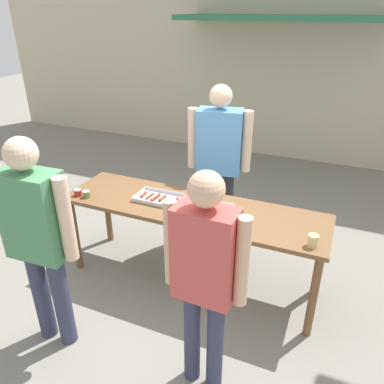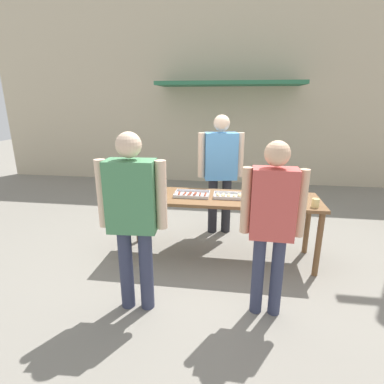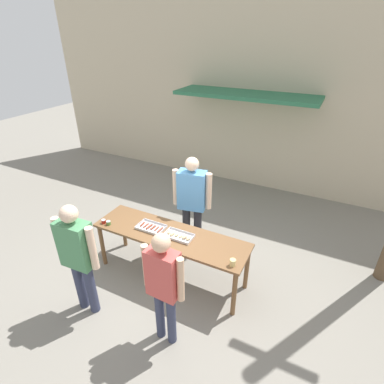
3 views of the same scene
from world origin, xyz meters
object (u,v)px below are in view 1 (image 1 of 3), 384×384
Objects in this scene: beer_cup at (313,241)px; person_customer_with_cup at (205,270)px; condiment_jar_mustard at (78,193)px; food_tray_sausages at (159,199)px; food_tray_buns at (208,208)px; condiment_jar_ketchup at (86,194)px; person_server_behind_table at (219,154)px; person_customer_holding_hotdog at (37,231)px.

person_customer_with_cup is (-0.59, -0.82, 0.13)m from beer_cup.
condiment_jar_mustard is 0.72× the size of beer_cup.
food_tray_sausages is 0.26× the size of person_customer_with_cup.
food_tray_buns is 1.12m from person_customer_with_cup.
person_customer_with_cup reaches higher than food_tray_sausages.
food_tray_sausages is 1.49m from beer_cup.
beer_cup is at bearing 0.06° from condiment_jar_ketchup.
food_tray_sausages is 0.99× the size of food_tray_buns.
person_server_behind_table is 1.96m from person_customer_with_cup.
person_customer_with_cup is at bearing -84.61° from person_server_behind_table.
person_customer_holding_hotdog reaches higher than food_tray_buns.
condiment_jar_ketchup is 1.47m from person_server_behind_table.
person_server_behind_table reaches higher than condiment_jar_ketchup.
condiment_jar_mustard is (-0.78, -0.24, 0.02)m from food_tray_sausages.
person_customer_holding_hotdog is at bearing -154.07° from beer_cup.
condiment_jar_mustard reaches higher than food_tray_sausages.
condiment_jar_mustard is (-1.29, -0.24, 0.01)m from food_tray_buns.
person_customer_holding_hotdog reaches higher than condiment_jar_ketchup.
condiment_jar_ketchup is 0.04× the size of person_customer_with_cup.
condiment_jar_mustard reaches higher than food_tray_buns.
beer_cup is 0.06× the size of person_customer_with_cup.
person_customer_with_cup is (1.29, 0.09, -0.03)m from person_customer_holding_hotdog.
person_customer_holding_hotdog is 1.29m from person_customer_with_cup.
beer_cup reaches higher than food_tray_buns.
beer_cup is (1.47, -0.23, 0.04)m from food_tray_sausages.
beer_cup is at bearing -13.46° from food_tray_buns.
food_tray_buns is (0.51, 0.00, 0.01)m from food_tray_sausages.
person_customer_with_cup is at bearing -70.40° from food_tray_buns.
food_tray_buns is 1.21m from condiment_jar_ketchup.
food_tray_sausages is 0.25× the size of person_customer_holding_hotdog.
person_server_behind_table reaches higher than food_tray_buns.
condiment_jar_ketchup is at bearing -144.71° from person_server_behind_table.
beer_cup reaches higher than condiment_jar_mustard.
person_customer_holding_hotdog is 1.04× the size of person_customer_with_cup.
person_customer_with_cup is (0.89, -1.05, 0.16)m from food_tray_sausages.
person_server_behind_table is 1.07× the size of person_customer_with_cup.
food_tray_buns is 0.26× the size of person_customer_with_cup.
condiment_jar_ketchup is (-1.19, -0.23, 0.01)m from food_tray_buns.
beer_cup is 1.58m from person_server_behind_table.
person_customer_with_cup is at bearing -179.15° from person_customer_holding_hotdog.
condiment_jar_mustard is 0.04× the size of person_customer_with_cup.
condiment_jar_mustard is at bearing -24.07° from person_customer_with_cup.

